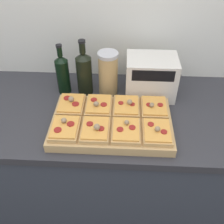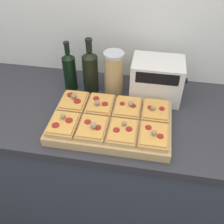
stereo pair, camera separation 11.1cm
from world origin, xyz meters
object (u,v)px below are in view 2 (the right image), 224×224
object	(u,v)px
wine_bottle	(90,71)
toaster_oven	(157,80)
olive_oil_bottle	(70,70)
grain_jar_tall	(114,73)
cutting_board	(111,123)

from	to	relation	value
wine_bottle	toaster_oven	bearing A→B (deg)	-0.14
olive_oil_bottle	toaster_oven	distance (m)	0.46
olive_oil_bottle	grain_jar_tall	distance (m)	0.24
grain_jar_tall	wine_bottle	bearing A→B (deg)	-180.00
grain_jar_tall	toaster_oven	size ratio (longest dim) A/B	0.86
cutting_board	olive_oil_bottle	world-z (taller)	olive_oil_bottle
cutting_board	toaster_oven	distance (m)	0.34
cutting_board	wine_bottle	bearing A→B (deg)	120.39
cutting_board	grain_jar_tall	distance (m)	0.28
cutting_board	toaster_oven	bearing A→B (deg)	54.62
grain_jar_tall	toaster_oven	world-z (taller)	grain_jar_tall
wine_bottle	grain_jar_tall	size ratio (longest dim) A/B	1.26
wine_bottle	grain_jar_tall	xyz separation A→B (m)	(0.12, 0.00, -0.00)
olive_oil_bottle	wine_bottle	distance (m)	0.11
cutting_board	olive_oil_bottle	size ratio (longest dim) A/B	1.99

